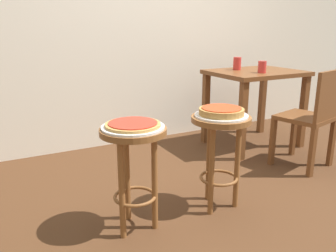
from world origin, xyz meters
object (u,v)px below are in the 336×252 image
at_px(wooden_chair, 313,115).
at_px(stool_foreground, 220,141).
at_px(serving_plate_middle, 133,127).
at_px(condiment_shaker, 264,67).
at_px(pizza_foreground, 221,111).
at_px(pizza_middle, 133,124).
at_px(dining_table, 255,84).
at_px(serving_plate_foreground, 221,116).
at_px(cup_near_edge, 262,67).
at_px(cup_far_edge, 237,64).
at_px(stool_middle, 134,155).

bearing_deg(wooden_chair, stool_foreground, -169.77).
distance_m(serving_plate_middle, condiment_shaker, 1.93).
bearing_deg(pizza_foreground, pizza_middle, 178.16).
bearing_deg(pizza_middle, condiment_shaker, 25.65).
relative_size(pizza_middle, dining_table, 0.36).
bearing_deg(wooden_chair, serving_plate_middle, -173.97).
relative_size(stool_foreground, pizza_foreground, 2.21).
bearing_deg(pizza_foreground, serving_plate_middle, 178.16).
height_order(serving_plate_foreground, condiment_shaker, condiment_shaker).
relative_size(cup_near_edge, cup_far_edge, 0.87).
bearing_deg(serving_plate_middle, cup_near_edge, 24.40).
height_order(condiment_shaker, wooden_chair, wooden_chair).
bearing_deg(stool_middle, condiment_shaker, 25.65).
relative_size(pizza_foreground, dining_table, 0.33).
bearing_deg(cup_far_edge, wooden_chair, -80.68).
relative_size(serving_plate_foreground, dining_table, 0.39).
distance_m(serving_plate_foreground, wooden_chair, 1.13).
relative_size(stool_middle, condiment_shaker, 8.69).
xyz_separation_m(cup_far_edge, wooden_chair, (0.14, -0.85, -0.36)).
distance_m(serving_plate_foreground, pizza_foreground, 0.03).
bearing_deg(condiment_shaker, pizza_foreground, -143.11).
height_order(stool_foreground, cup_near_edge, cup_near_edge).
relative_size(serving_plate_middle, wooden_chair, 0.42).
bearing_deg(serving_plate_foreground, serving_plate_middle, 178.16).
height_order(pizza_middle, cup_near_edge, cup_near_edge).
distance_m(serving_plate_middle, dining_table, 1.90).
xyz_separation_m(serving_plate_middle, cup_near_edge, (1.62, 0.73, 0.18)).
height_order(stool_middle, wooden_chair, wooden_chair).
bearing_deg(stool_middle, cup_near_edge, 24.40).
xyz_separation_m(serving_plate_foreground, cup_far_edge, (0.96, 1.05, 0.19)).
distance_m(dining_table, condiment_shaker, 0.19).
xyz_separation_m(stool_foreground, condiment_shaker, (1.13, 0.85, 0.33)).
distance_m(stool_foreground, cup_near_edge, 1.31).
height_order(pizza_middle, cup_far_edge, cup_far_edge).
bearing_deg(wooden_chair, pizza_foreground, -169.77).
xyz_separation_m(pizza_middle, cup_far_edge, (1.56, 1.03, 0.17)).
bearing_deg(stool_middle, stool_foreground, -1.84).
xyz_separation_m(serving_plate_foreground, dining_table, (1.09, 0.90, -0.01)).
xyz_separation_m(pizza_foreground, dining_table, (1.09, 0.90, -0.04)).
height_order(stool_foreground, pizza_middle, pizza_middle).
bearing_deg(cup_near_edge, stool_middle, -155.60).
xyz_separation_m(stool_middle, pizza_middle, (0.00, 0.00, 0.18)).
bearing_deg(condiment_shaker, stool_middle, -154.35).
distance_m(pizza_foreground, pizza_middle, 0.60).
distance_m(cup_far_edge, wooden_chair, 0.93).
bearing_deg(pizza_middle, wooden_chair, 6.03).
relative_size(dining_table, cup_far_edge, 6.89).
xyz_separation_m(stool_foreground, cup_far_edge, (0.96, 1.05, 0.36)).
bearing_deg(pizza_middle, cup_near_edge, 24.40).
relative_size(cup_far_edge, condiment_shaker, 1.74).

